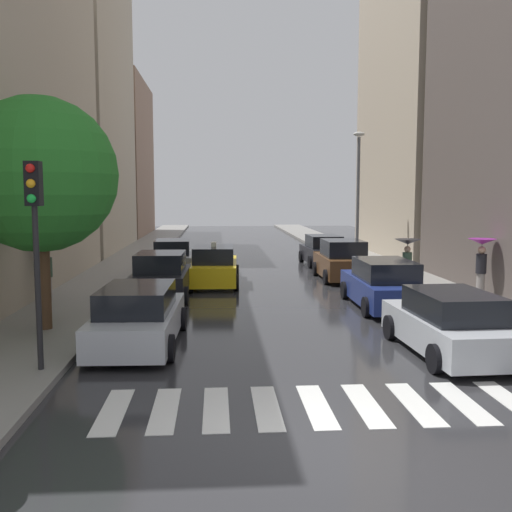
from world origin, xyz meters
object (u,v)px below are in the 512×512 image
at_px(parked_car_right_second, 383,285).
at_px(parked_car_right_fourth, 323,251).
at_px(lamp_post_right, 358,188).
at_px(parked_car_right_nearest, 450,324).
at_px(parked_car_left_nearest, 138,317).
at_px(parked_car_right_third, 342,261).
at_px(pedestrian_foreground, 46,257).
at_px(parked_car_left_third, 173,258).
at_px(traffic_light_left_corner, 35,219).
at_px(pedestrian_far_side, 407,253).
at_px(parked_car_left_second, 161,277).
at_px(street_tree_left, 40,175).
at_px(pedestrian_by_kerb, 482,256).
at_px(taxi_midroad, 214,266).

height_order(parked_car_right_second, parked_car_right_fourth, parked_car_right_second).
bearing_deg(lamp_post_right, parked_car_right_nearest, -96.29).
bearing_deg(parked_car_left_nearest, lamp_post_right, -29.40).
height_order(parked_car_right_second, parked_car_right_third, parked_car_right_third).
distance_m(parked_car_right_nearest, parked_car_right_third, 11.99).
bearing_deg(parked_car_left_nearest, pedestrian_foreground, 36.35).
bearing_deg(parked_car_left_third, traffic_light_left_corner, 171.93).
distance_m(parked_car_right_third, pedestrian_far_side, 3.98).
bearing_deg(parked_car_left_second, street_tree_left, 154.42).
distance_m(parked_car_left_third, pedestrian_by_kerb, 13.73).
height_order(pedestrian_foreground, traffic_light_left_corner, traffic_light_left_corner).
height_order(parked_car_left_nearest, street_tree_left, street_tree_left).
relative_size(parked_car_left_second, parked_car_left_third, 0.98).
xyz_separation_m(parked_car_left_second, parked_car_right_nearest, (7.50, -7.90, -0.07)).
distance_m(parked_car_right_nearest, parked_car_right_second, 5.70).
bearing_deg(parked_car_left_nearest, pedestrian_far_side, -50.31).
bearing_deg(street_tree_left, parked_car_right_fourth, 54.85).
bearing_deg(pedestrian_far_side, taxi_midroad, -125.21).
bearing_deg(taxi_midroad, pedestrian_foreground, 128.82).
bearing_deg(pedestrian_far_side, parked_car_left_second, -102.71).
bearing_deg(parked_car_right_second, parked_car_left_second, 74.19).
xyz_separation_m(parked_car_left_nearest, pedestrian_far_side, (9.24, 7.18, 0.83)).
xyz_separation_m(parked_car_left_third, pedestrian_far_side, (9.35, -5.70, 0.78)).
xyz_separation_m(pedestrian_foreground, street_tree_left, (1.09, -4.10, 2.60)).
bearing_deg(pedestrian_foreground, parked_car_left_third, -44.90).
bearing_deg(lamp_post_right, taxi_midroad, -142.98).
distance_m(pedestrian_foreground, street_tree_left, 4.98).
distance_m(parked_car_left_second, pedestrian_far_side, 9.34).
bearing_deg(pedestrian_foreground, pedestrian_far_side, -101.10).
xyz_separation_m(parked_car_right_nearest, pedestrian_far_side, (1.79, 8.49, 0.83)).
bearing_deg(parked_car_left_nearest, parked_car_left_third, 2.32).
bearing_deg(parked_car_left_third, parked_car_right_third, -108.26).
relative_size(taxi_midroad, traffic_light_left_corner, 1.09).
distance_m(parked_car_left_second, pedestrian_foreground, 3.99).
bearing_deg(parked_car_right_fourth, pedestrian_by_kerb, -163.73).
xyz_separation_m(parked_car_left_nearest, taxi_midroad, (1.85, 9.70, 0.04)).
bearing_deg(parked_car_left_second, parked_car_right_fourth, -37.61).
bearing_deg(parked_car_right_third, parked_car_right_nearest, 179.85).
relative_size(taxi_midroad, pedestrian_foreground, 2.32).
height_order(pedestrian_foreground, lamp_post_right, lamp_post_right).
bearing_deg(pedestrian_by_kerb, pedestrian_foreground, -47.96).
distance_m(parked_car_right_second, lamp_post_right, 11.54).
xyz_separation_m(parked_car_left_nearest, traffic_light_left_corner, (-1.72, -2.37, 2.56)).
xyz_separation_m(parked_car_right_nearest, lamp_post_right, (1.83, 16.62, 3.35)).
distance_m(traffic_light_left_corner, lamp_post_right, 20.83).
bearing_deg(parked_car_left_third, parked_car_right_nearest, -154.01).
bearing_deg(traffic_light_left_corner, pedestrian_by_kerb, 30.17).
xyz_separation_m(parked_car_right_fourth, pedestrian_by_kerb, (3.57, -10.91, 0.88)).
xyz_separation_m(parked_car_left_third, parked_car_right_fourth, (7.74, 3.17, -0.02)).
xyz_separation_m(street_tree_left, lamp_post_right, (11.97, 13.91, -0.21)).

